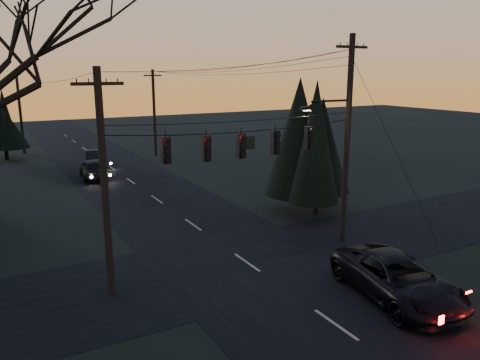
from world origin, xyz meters
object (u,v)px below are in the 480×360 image
utility_pole_left (112,293)px  utility_pole_far_l (25,153)px  utility_pole_right (342,241)px  sedan_oncoming_b (95,158)px  utility_pole_far_r (156,155)px  evergreen_right (318,142)px  suv_near (397,279)px  sedan_oncoming_a (94,168)px

utility_pole_left → utility_pole_far_l: (0.00, 36.00, 0.00)m
utility_pole_right → utility_pole_far_l: bearing=107.7°
sedan_oncoming_b → utility_pole_left: bearing=89.6°
utility_pole_far_r → sedan_oncoming_b: (-6.58, -2.75, 0.77)m
utility_pole_left → evergreen_right: (13.17, 4.28, 4.35)m
suv_near → sedan_oncoming_a: bearing=110.8°
utility_pole_left → suv_near: (9.20, -5.65, 0.81)m
utility_pole_right → utility_pole_far_r: utility_pole_right is taller
evergreen_right → sedan_oncoming_a: 19.06m
utility_pole_far_l → sedan_oncoming_b: bearing=-65.4°
utility_pole_left → utility_pole_far_l: utility_pole_left is taller
utility_pole_left → utility_pole_far_r: same height
utility_pole_far_l → suv_near: (9.20, -41.65, 0.81)m
utility_pole_left → utility_pole_far_l: 36.00m
utility_pole_far_r → suv_near: bearing=-93.9°
suv_near → sedan_oncoming_b: bearing=107.0°
utility_pole_left → utility_pole_right: bearing=0.0°
utility_pole_right → suv_near: utility_pole_right is taller
utility_pole_far_r → sedan_oncoming_a: size_ratio=1.80×
utility_pole_right → sedan_oncoming_b: 26.10m
utility_pole_far_l → utility_pole_far_r: bearing=-34.8°
suv_near → utility_pole_left: bearing=157.6°
utility_pole_right → utility_pole_far_r: bearing=90.0°
sedan_oncoming_b → sedan_oncoming_a: bearing=87.2°
sedan_oncoming_b → utility_pole_right: bearing=115.3°
utility_pole_left → suv_near: bearing=-31.5°
utility_pole_far_l → sedan_oncoming_a: size_ratio=1.69×
utility_pole_far_r → evergreen_right: evergreen_right is taller
utility_pole_left → sedan_oncoming_b: (4.92, 25.25, 0.77)m
utility_pole_right → evergreen_right: size_ratio=1.33×
utility_pole_far_l → sedan_oncoming_b: (4.92, -10.75, 0.77)m
evergreen_right → suv_near: (-3.97, -9.92, -3.55)m
evergreen_right → utility_pole_right: bearing=-111.4°
utility_pole_far_l → suv_near: 42.66m
utility_pole_right → utility_pole_left: utility_pole_right is taller
sedan_oncoming_a → sedan_oncoming_b: (1.14, 4.76, -0.04)m
utility_pole_right → sedan_oncoming_a: size_ratio=2.11×
utility_pole_right → evergreen_right: evergreen_right is taller
utility_pole_far_l → suv_near: bearing=-77.5°
utility_pole_far_r → sedan_oncoming_b: utility_pole_far_r is taller
utility_pole_left → sedan_oncoming_a: bearing=79.5°
utility_pole_left → utility_pole_far_r: bearing=67.7°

